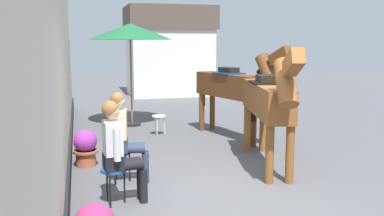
# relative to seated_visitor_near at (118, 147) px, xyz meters

# --- Properties ---
(ground_plane) EXTENTS (40.00, 40.00, 0.00)m
(ground_plane) POSITION_rel_seated_visitor_near_xyz_m (1.73, 3.03, -0.78)
(ground_plane) COLOR #56565B
(pub_facade_wall) EXTENTS (0.34, 14.00, 3.40)m
(pub_facade_wall) POSITION_rel_seated_visitor_near_xyz_m (-0.82, 1.53, 0.76)
(pub_facade_wall) COLOR beige
(pub_facade_wall) RESTS_ON ground_plane
(distant_cottage) EXTENTS (3.40, 2.60, 3.50)m
(distant_cottage) POSITION_rel_seated_visitor_near_xyz_m (3.13, 11.56, 1.02)
(distant_cottage) COLOR silver
(distant_cottage) RESTS_ON ground_plane
(seated_visitor_near) EXTENTS (0.61, 0.49, 1.39)m
(seated_visitor_near) POSITION_rel_seated_visitor_near_xyz_m (0.00, 0.00, 0.00)
(seated_visitor_near) COLOR #194C99
(seated_visitor_near) RESTS_ON ground_plane
(seated_visitor_far) EXTENTS (0.61, 0.49, 1.39)m
(seated_visitor_far) POSITION_rel_seated_visitor_near_xyz_m (0.17, 0.89, 0.00)
(seated_visitor_far) COLOR black
(seated_visitor_far) RESTS_ON ground_plane
(saddled_horse_near) EXTENTS (0.92, 2.96, 2.06)m
(saddled_horse_near) POSITION_rel_seated_visitor_near_xyz_m (2.61, 1.04, 0.38)
(saddled_horse_near) COLOR brown
(saddled_horse_near) RESTS_ON ground_plane
(saddled_horse_far) EXTENTS (1.13, 2.91, 2.06)m
(saddled_horse_far) POSITION_rel_seated_visitor_near_xyz_m (2.85, 3.30, 0.38)
(saddled_horse_far) COLOR brown
(saddled_horse_far) RESTS_ON ground_plane
(flower_planter_far) EXTENTS (0.43, 0.43, 0.64)m
(flower_planter_far) POSITION_rel_seated_visitor_near_xyz_m (-0.39, 1.91, -0.44)
(flower_planter_far) COLOR #A85638
(flower_planter_far) RESTS_ON ground_plane
(cafe_parasol) EXTENTS (2.10, 2.10, 2.58)m
(cafe_parasol) POSITION_rel_seated_visitor_near_xyz_m (0.84, 5.36, 1.59)
(cafe_parasol) COLOR black
(cafe_parasol) RESTS_ON ground_plane
(spare_stool_white) EXTENTS (0.32, 0.32, 0.46)m
(spare_stool_white) POSITION_rel_seated_visitor_near_xyz_m (1.29, 4.03, -0.38)
(spare_stool_white) COLOR white
(spare_stool_white) RESTS_ON ground_plane
(satchel_bag) EXTENTS (0.30, 0.26, 0.20)m
(satchel_bag) POSITION_rel_seated_visitor_near_xyz_m (0.16, 1.89, -0.68)
(satchel_bag) COLOR black
(satchel_bag) RESTS_ON ground_plane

